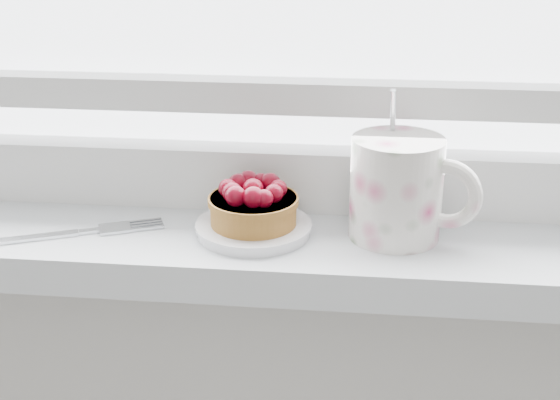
# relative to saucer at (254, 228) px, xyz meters

# --- Properties ---
(saucer) EXTENTS (0.12, 0.12, 0.01)m
(saucer) POSITION_rel_saucer_xyz_m (0.00, 0.00, 0.00)
(saucer) COLOR white
(saucer) RESTS_ON windowsill
(raspberry_tart) EXTENTS (0.10, 0.10, 0.05)m
(raspberry_tart) POSITION_rel_saucer_xyz_m (-0.00, -0.00, 0.03)
(raspberry_tart) COLOR brown
(raspberry_tart) RESTS_ON saucer
(floral_mug) EXTENTS (0.15, 0.12, 0.15)m
(floral_mug) POSITION_rel_saucer_xyz_m (0.15, 0.01, 0.05)
(floral_mug) COLOR silver
(floral_mug) RESTS_ON windowsill
(fork) EXTENTS (0.21, 0.10, 0.00)m
(fork) POSITION_rel_saucer_xyz_m (-0.20, -0.03, -0.00)
(fork) COLOR silver
(fork) RESTS_ON windowsill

